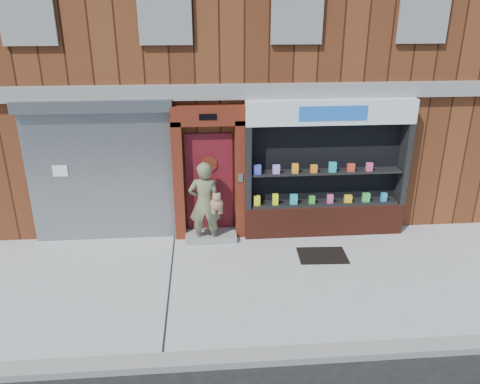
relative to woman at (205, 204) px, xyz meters
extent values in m
plane|color=#9E9E99|center=(0.85, -1.54, -0.91)|extent=(80.00, 80.00, 0.00)
cube|color=gray|center=(0.85, -3.69, -0.85)|extent=(60.00, 0.30, 0.12)
cube|color=#522512|center=(0.85, 4.46, 3.09)|extent=(12.00, 8.00, 8.00)
cube|color=gray|center=(0.85, 0.38, 2.24)|extent=(12.00, 0.16, 0.30)
cube|color=black|center=(-3.15, 0.43, 3.89)|extent=(0.90, 0.06, 1.40)
cube|color=gray|center=(-3.15, 0.39, 3.89)|extent=(1.00, 0.06, 1.50)
cube|color=black|center=(-0.65, 0.43, 3.89)|extent=(0.90, 0.06, 1.40)
cube|color=gray|center=(-0.65, 0.39, 3.89)|extent=(1.00, 0.06, 1.50)
cube|color=black|center=(1.85, 0.43, 3.89)|extent=(0.90, 0.06, 1.40)
cube|color=gray|center=(1.85, 0.39, 3.89)|extent=(1.00, 0.06, 1.50)
cube|color=black|center=(4.35, 0.43, 3.89)|extent=(0.90, 0.06, 1.40)
cube|color=gray|center=(4.35, 0.39, 3.89)|extent=(1.00, 0.06, 1.50)
cube|color=gray|center=(-2.15, 0.40, 0.49)|extent=(3.00, 0.10, 2.80)
cube|color=slate|center=(-2.15, 0.34, 2.01)|extent=(3.10, 0.30, 0.24)
cube|color=white|center=(-2.95, 0.33, 0.69)|extent=(0.30, 0.01, 0.24)
cube|color=#5F1E10|center=(-0.55, 0.32, 0.39)|extent=(0.22, 0.28, 2.60)
cube|color=#5F1E10|center=(0.75, 0.32, 0.39)|extent=(0.22, 0.28, 2.60)
cube|color=#5F1E10|center=(0.10, 0.32, 1.79)|extent=(1.50, 0.28, 0.40)
cube|color=black|center=(0.10, 0.17, 1.79)|extent=(0.35, 0.01, 0.12)
cube|color=#5C1018|center=(0.10, 0.43, 0.29)|extent=(1.00, 0.06, 2.20)
cylinder|color=black|center=(0.10, 0.39, 0.74)|extent=(0.28, 0.02, 0.28)
cylinder|color=#5F1E10|center=(0.10, 0.38, 0.74)|extent=(0.34, 0.02, 0.34)
cube|color=gray|center=(0.10, 0.16, -0.84)|extent=(1.10, 0.55, 0.15)
cube|color=slate|center=(0.75, 0.17, 0.49)|extent=(0.10, 0.02, 0.18)
cube|color=#572014|center=(2.60, 0.26, -0.56)|extent=(3.50, 0.40, 0.70)
cube|color=black|center=(0.91, 0.26, 0.69)|extent=(0.12, 0.40, 1.80)
cube|color=black|center=(4.29, 0.26, 0.69)|extent=(0.12, 0.40, 1.80)
cube|color=black|center=(2.60, 0.44, 0.69)|extent=(3.30, 0.03, 1.80)
cube|color=black|center=(2.60, 0.26, -0.18)|extent=(3.20, 0.36, 0.06)
cube|color=black|center=(2.60, 0.26, 0.54)|extent=(3.20, 0.36, 0.04)
cube|color=white|center=(2.60, 0.26, 1.84)|extent=(3.50, 0.40, 0.50)
cube|color=#1753AE|center=(2.60, 0.05, 1.84)|extent=(1.40, 0.01, 0.30)
cube|color=#F8F31A|center=(1.10, 0.18, -0.04)|extent=(0.14, 0.09, 0.21)
cube|color=#F9F61A|center=(1.50, 0.18, -0.03)|extent=(0.12, 0.09, 0.24)
cube|color=#23A5AF|center=(1.90, 0.18, -0.04)|extent=(0.16, 0.09, 0.22)
cube|color=green|center=(2.30, 0.18, -0.07)|extent=(0.13, 0.09, 0.17)
cube|color=#D84885|center=(2.70, 0.18, -0.06)|extent=(0.13, 0.09, 0.19)
cube|color=yellow|center=(3.10, 0.18, -0.07)|extent=(0.16, 0.09, 0.16)
cube|color=green|center=(3.50, 0.18, -0.05)|extent=(0.16, 0.09, 0.19)
cube|color=#258EBB|center=(3.90, 0.18, -0.06)|extent=(0.12, 0.09, 0.18)
cube|color=#3B48C9|center=(1.10, 0.18, 0.66)|extent=(0.16, 0.09, 0.20)
cube|color=#B786F2|center=(1.50, 0.18, 0.65)|extent=(0.15, 0.09, 0.18)
cube|color=#FF9D1A|center=(1.90, 0.18, 0.66)|extent=(0.13, 0.09, 0.20)
cube|color=orange|center=(2.30, 0.18, 0.64)|extent=(0.14, 0.09, 0.17)
cube|color=#24A8B4|center=(2.70, 0.18, 0.67)|extent=(0.15, 0.09, 0.21)
cube|color=red|center=(3.10, 0.18, 0.64)|extent=(0.15, 0.09, 0.17)
cube|color=#DC4974|center=(3.50, 0.18, 0.65)|extent=(0.13, 0.09, 0.18)
imported|color=#676B46|center=(-0.01, 0.01, 0.00)|extent=(0.69, 0.48, 1.82)
sphere|color=#906548|center=(0.24, -0.10, 0.03)|extent=(0.27, 0.27, 0.27)
sphere|color=#906548|center=(0.24, -0.15, 0.19)|extent=(0.18, 0.18, 0.18)
sphere|color=#906548|center=(0.18, -0.15, 0.26)|extent=(0.06, 0.06, 0.06)
sphere|color=#906548|center=(0.29, -0.15, 0.26)|extent=(0.06, 0.06, 0.06)
cylinder|color=#906548|center=(0.15, -0.10, -0.11)|extent=(0.06, 0.06, 0.16)
cylinder|color=#906548|center=(0.33, -0.10, -0.11)|extent=(0.06, 0.06, 0.16)
cylinder|color=#906548|center=(0.18, -0.12, -0.11)|extent=(0.06, 0.06, 0.16)
cylinder|color=#906548|center=(0.29, -0.12, -0.11)|extent=(0.06, 0.06, 0.16)
cube|color=black|center=(2.35, -0.79, -0.90)|extent=(1.01, 0.73, 0.02)
camera|label=1|loc=(-0.02, -8.99, 3.82)|focal=35.00mm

